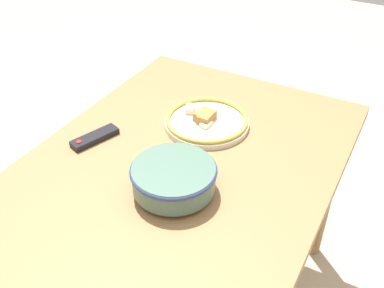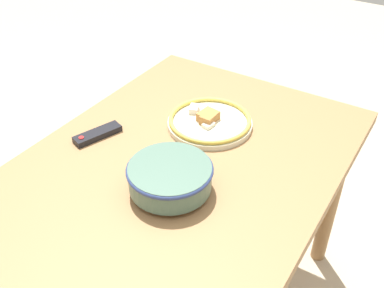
% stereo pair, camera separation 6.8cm
% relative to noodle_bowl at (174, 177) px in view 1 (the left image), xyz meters
% --- Properties ---
extents(dining_table, '(1.26, 0.87, 0.73)m').
position_rel_noodle_bowl_xyz_m(dining_table, '(0.09, 0.05, -0.14)').
color(dining_table, olive).
rests_on(dining_table, ground_plane).
extents(noodle_bowl, '(0.24, 0.24, 0.08)m').
position_rel_noodle_bowl_xyz_m(noodle_bowl, '(0.00, 0.00, 0.00)').
color(noodle_bowl, '#4C6B5B').
rests_on(noodle_bowl, dining_table).
extents(food_plate, '(0.28, 0.28, 0.05)m').
position_rel_noodle_bowl_xyz_m(food_plate, '(0.33, 0.07, -0.03)').
color(food_plate, beige).
rests_on(food_plate, dining_table).
extents(tv_remote, '(0.16, 0.10, 0.02)m').
position_rel_noodle_bowl_xyz_m(tv_remote, '(0.09, 0.34, -0.04)').
color(tv_remote, black).
rests_on(tv_remote, dining_table).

